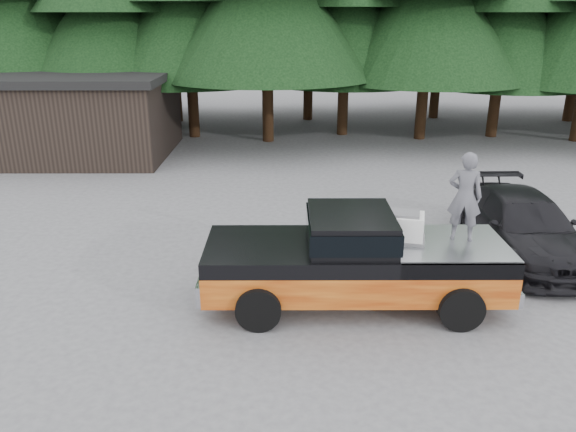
{
  "coord_description": "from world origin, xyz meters",
  "views": [
    {
      "loc": [
        -0.18,
        -10.7,
        5.5
      ],
      "look_at": [
        -0.15,
        0.0,
        1.62
      ],
      "focal_mm": 35.0,
      "sensor_mm": 36.0,
      "label": 1
    }
  ],
  "objects_px": {
    "man_on_bed": "(465,197)",
    "air_compressor": "(404,228)",
    "utility_building": "(68,114)",
    "parked_car": "(523,226)",
    "pickup_truck": "(354,273)"
  },
  "relations": [
    {
      "from": "man_on_bed",
      "to": "air_compressor",
      "type": "bearing_deg",
      "value": 18.72
    },
    {
      "from": "man_on_bed",
      "to": "utility_building",
      "type": "xyz_separation_m",
      "value": [
        -12.23,
        12.54,
        -0.54
      ]
    },
    {
      "from": "parked_car",
      "to": "man_on_bed",
      "type": "bearing_deg",
      "value": -135.36
    },
    {
      "from": "air_compressor",
      "to": "utility_building",
      "type": "height_order",
      "value": "utility_building"
    },
    {
      "from": "pickup_truck",
      "to": "man_on_bed",
      "type": "height_order",
      "value": "man_on_bed"
    },
    {
      "from": "man_on_bed",
      "to": "parked_car",
      "type": "height_order",
      "value": "man_on_bed"
    },
    {
      "from": "pickup_truck",
      "to": "air_compressor",
      "type": "xyz_separation_m",
      "value": [
        0.94,
        0.11,
        0.92
      ]
    },
    {
      "from": "air_compressor",
      "to": "man_on_bed",
      "type": "bearing_deg",
      "value": 15.18
    },
    {
      "from": "pickup_truck",
      "to": "parked_car",
      "type": "xyz_separation_m",
      "value": [
        4.31,
        2.46,
        0.06
      ]
    },
    {
      "from": "utility_building",
      "to": "pickup_truck",
      "type": "bearing_deg",
      "value": -51.3
    },
    {
      "from": "man_on_bed",
      "to": "parked_car",
      "type": "bearing_deg",
      "value": -117.16
    },
    {
      "from": "pickup_truck",
      "to": "parked_car",
      "type": "height_order",
      "value": "parked_car"
    },
    {
      "from": "pickup_truck",
      "to": "utility_building",
      "type": "height_order",
      "value": "utility_building"
    },
    {
      "from": "man_on_bed",
      "to": "utility_building",
      "type": "distance_m",
      "value": 17.52
    },
    {
      "from": "man_on_bed",
      "to": "pickup_truck",
      "type": "bearing_deg",
      "value": 20.86
    }
  ]
}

